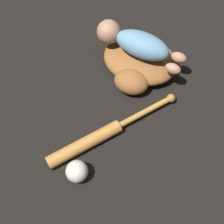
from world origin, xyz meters
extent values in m
plane|color=black|center=(0.00, 0.00, 0.00)|extent=(6.00, 6.00, 0.00)
ellipsoid|color=#935B2D|center=(-0.01, 0.04, 0.04)|extent=(0.33, 0.27, 0.09)
ellipsoid|color=#935B2D|center=(-0.02, 0.15, 0.04)|extent=(0.15, 0.12, 0.09)
ellipsoid|color=#6693B2|center=(-0.01, 0.04, 0.13)|extent=(0.22, 0.11, 0.09)
sphere|color=tan|center=(0.13, 0.04, 0.13)|extent=(0.09, 0.09, 0.09)
ellipsoid|color=tan|center=(-0.15, 0.07, 0.11)|extent=(0.06, 0.04, 0.04)
ellipsoid|color=tan|center=(-0.15, 0.01, 0.11)|extent=(0.06, 0.04, 0.04)
cylinder|color=#C6843D|center=(0.01, 0.46, 0.02)|extent=(0.19, 0.27, 0.05)
cylinder|color=#C6843D|center=(-0.12, 0.24, 0.02)|extent=(0.14, 0.21, 0.02)
sphere|color=#A97034|center=(-0.19, 0.14, 0.02)|extent=(0.03, 0.03, 0.03)
sphere|color=silver|center=(-0.02, 0.56, 0.04)|extent=(0.08, 0.08, 0.08)
camera|label=1|loc=(-0.27, 0.78, 1.04)|focal=50.00mm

